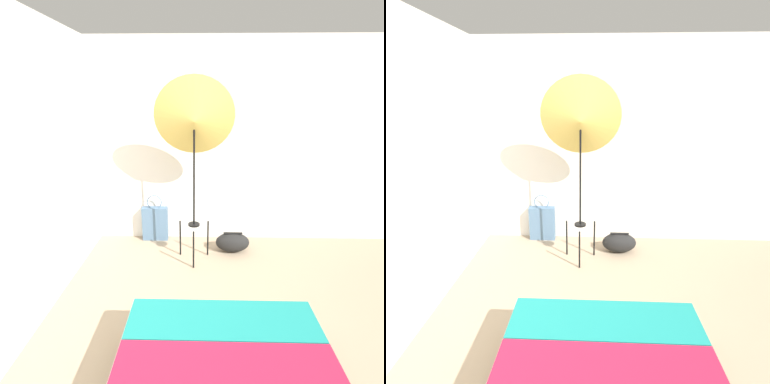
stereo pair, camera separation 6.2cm
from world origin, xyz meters
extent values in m
plane|color=gray|center=(0.00, 0.00, 0.00)|extent=(14.00, 14.00, 0.00)
cube|color=silver|center=(0.00, 2.21, 1.30)|extent=(8.00, 0.05, 2.60)
cube|color=silver|center=(-1.50, 1.00, 1.30)|extent=(0.05, 8.00, 2.60)
cube|color=#B21938|center=(0.09, -0.31, 0.37)|extent=(1.36, 0.41, 0.04)
cube|color=#197F7A|center=(0.09, 0.10, 0.37)|extent=(1.36, 0.41, 0.04)
cylinder|color=black|center=(-0.14, 1.39, 0.23)|extent=(0.02, 0.02, 0.46)
cylinder|color=black|center=(-0.31, 1.68, 0.23)|extent=(0.02, 0.02, 0.46)
cylinder|color=black|center=(0.03, 1.68, 0.23)|extent=(0.02, 0.02, 0.46)
cylinder|color=black|center=(-0.14, 1.59, 0.46)|extent=(0.14, 0.14, 0.02)
cylinder|color=black|center=(-0.14, 1.59, 1.07)|extent=(0.02, 0.02, 1.22)
cone|color=#D1B251|center=(-0.14, 1.59, 1.68)|extent=(0.88, 0.41, 0.89)
cube|color=slate|center=(-0.69, 2.10, 0.23)|extent=(0.34, 0.11, 0.47)
torus|color=slate|center=(-0.69, 2.10, 0.55)|extent=(0.20, 0.01, 0.20)
ellipsoid|color=black|center=(0.35, 1.79, 0.13)|extent=(0.43, 0.25, 0.25)
cube|color=black|center=(0.35, 1.79, 0.25)|extent=(0.24, 0.04, 0.01)
camera|label=1|loc=(-0.08, -1.66, 1.93)|focal=28.00mm
camera|label=2|loc=(-0.02, -1.66, 1.93)|focal=28.00mm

